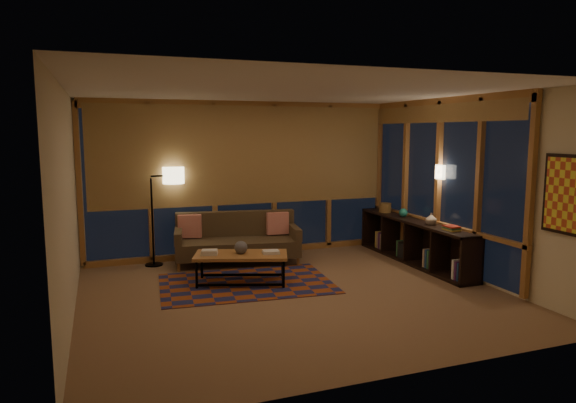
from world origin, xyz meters
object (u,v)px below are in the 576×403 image
object	(u,v)px
coffee_table	(241,269)
floor_lamp	(152,217)
bookshelf	(414,241)
sofa	(237,239)

from	to	relation	value
coffee_table	floor_lamp	distance (m)	1.93
coffee_table	floor_lamp	bearing A→B (deg)	144.96
coffee_table	bookshelf	bearing A→B (deg)	21.84
sofa	bookshelf	distance (m)	2.94
coffee_table	bookshelf	xyz separation A→B (m)	(3.02, 0.16, 0.14)
sofa	coffee_table	bearing A→B (deg)	-92.72
sofa	bookshelf	bearing A→B (deg)	-9.68
coffee_table	bookshelf	distance (m)	3.03
coffee_table	bookshelf	size ratio (longest dim) A/B	0.46
sofa	floor_lamp	xyz separation A→B (m)	(-1.32, 0.36, 0.39)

